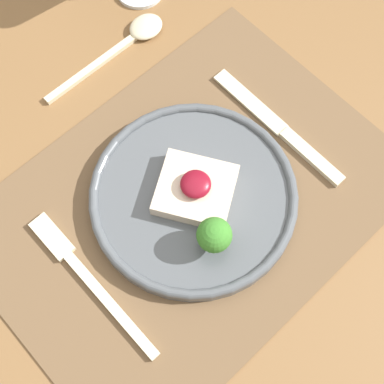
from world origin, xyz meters
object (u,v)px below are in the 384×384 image
object	(u,v)px
fork	(84,274)
spoon	(132,38)
knife	(286,133)
dinner_plate	(193,195)

from	to	relation	value
fork	spoon	xyz separation A→B (m)	(0.26, 0.22, -0.00)
fork	knife	distance (m)	0.31
fork	dinner_plate	bearing A→B (deg)	-7.78
dinner_plate	spoon	bearing A→B (deg)	66.58
fork	spoon	world-z (taller)	spoon
knife	spoon	world-z (taller)	spoon
dinner_plate	fork	world-z (taller)	dinner_plate
knife	fork	bearing A→B (deg)	176.26
dinner_plate	spoon	world-z (taller)	dinner_plate
dinner_plate	fork	bearing A→B (deg)	173.87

